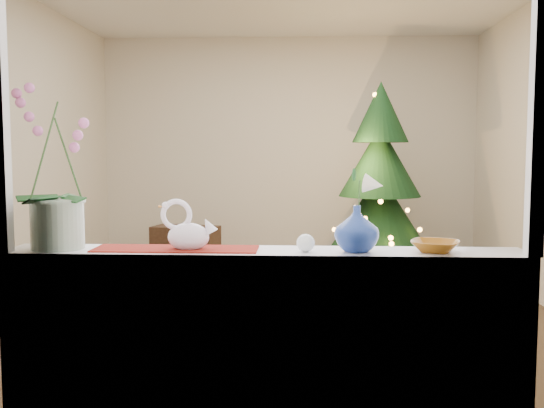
% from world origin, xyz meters
% --- Properties ---
extents(ground, '(5.00, 5.00, 0.00)m').
position_xyz_m(ground, '(0.00, 0.00, 0.00)').
color(ground, '#3B2818').
rests_on(ground, ground).
extents(wall_back, '(4.50, 0.10, 2.70)m').
position_xyz_m(wall_back, '(0.00, 2.50, 1.35)').
color(wall_back, beige).
rests_on(wall_back, ground).
extents(wall_front, '(4.50, 0.10, 2.70)m').
position_xyz_m(wall_front, '(0.00, -2.50, 1.35)').
color(wall_front, beige).
rests_on(wall_front, ground).
extents(wall_left, '(0.10, 5.00, 2.70)m').
position_xyz_m(wall_left, '(-2.25, 0.00, 1.35)').
color(wall_left, beige).
rests_on(wall_left, ground).
extents(window_apron, '(2.20, 0.08, 0.88)m').
position_xyz_m(window_apron, '(0.00, -2.46, 0.44)').
color(window_apron, white).
rests_on(window_apron, ground).
extents(windowsill, '(2.20, 0.26, 0.04)m').
position_xyz_m(windowsill, '(0.00, -2.37, 0.90)').
color(windowsill, white).
rests_on(windowsill, window_apron).
extents(window_frame, '(2.22, 0.06, 1.60)m').
position_xyz_m(window_frame, '(0.00, -2.47, 1.70)').
color(window_frame, white).
rests_on(window_frame, windowsill).
extents(runner, '(0.70, 0.20, 0.01)m').
position_xyz_m(runner, '(-0.38, -2.37, 0.92)').
color(runner, maroon).
rests_on(runner, windowsill).
extents(orchid_pot, '(0.27, 0.27, 0.71)m').
position_xyz_m(orchid_pot, '(-0.89, -2.37, 1.27)').
color(orchid_pot, white).
rests_on(orchid_pot, windowsill).
extents(swan, '(0.26, 0.15, 0.21)m').
position_xyz_m(swan, '(-0.32, -2.38, 1.02)').
color(swan, white).
rests_on(swan, windowsill).
extents(blue_vase, '(0.27, 0.27, 0.22)m').
position_xyz_m(blue_vase, '(0.39, -2.39, 1.03)').
color(blue_vase, navy).
rests_on(blue_vase, windowsill).
extents(lily, '(0.12, 0.07, 0.17)m').
position_xyz_m(lily, '(0.39, -2.39, 1.23)').
color(lily, white).
rests_on(lily, blue_vase).
extents(paperweight, '(0.08, 0.08, 0.08)m').
position_xyz_m(paperweight, '(0.17, -2.41, 0.96)').
color(paperweight, silver).
rests_on(paperweight, windowsill).
extents(amber_dish, '(0.22, 0.22, 0.04)m').
position_xyz_m(amber_dish, '(0.71, -2.38, 0.94)').
color(amber_dish, '#905412').
rests_on(amber_dish, windowsill).
extents(xmas_tree, '(1.24, 1.24, 2.05)m').
position_xyz_m(xmas_tree, '(0.98, 1.46, 1.03)').
color(xmas_tree, black).
rests_on(xmas_tree, ground).
extents(side_table, '(0.76, 0.50, 0.52)m').
position_xyz_m(side_table, '(-1.10, 1.55, 0.26)').
color(side_table, black).
rests_on(side_table, ground).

